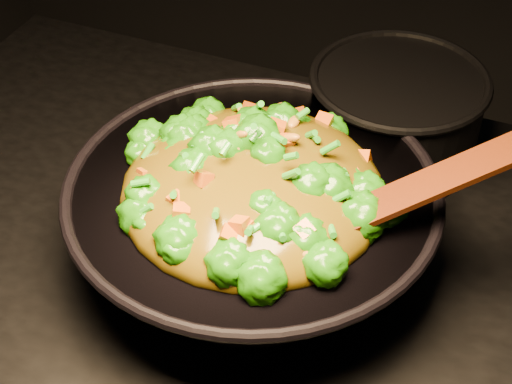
% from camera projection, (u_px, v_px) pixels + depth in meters
% --- Properties ---
extents(wok, '(0.50, 0.50, 0.11)m').
position_uv_depth(wok, '(253.00, 224.00, 0.90)').
color(wok, black).
rests_on(wok, stovetop).
extents(stir_fry, '(0.34, 0.34, 0.10)m').
position_uv_depth(stir_fry, '(252.00, 160.00, 0.82)').
color(stir_fry, '#217608').
rests_on(stir_fry, wok).
extents(spatula, '(0.23, 0.17, 0.10)m').
position_uv_depth(spatula, '(403.00, 196.00, 0.78)').
color(spatula, '#391907').
rests_on(spatula, wok).
extents(back_pot, '(0.28, 0.28, 0.13)m').
position_uv_depth(back_pot, '(395.00, 115.00, 1.04)').
color(back_pot, black).
rests_on(back_pot, stovetop).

